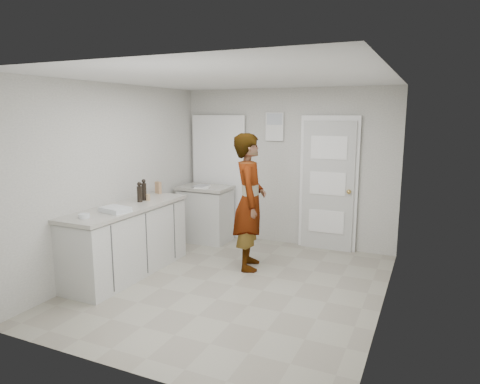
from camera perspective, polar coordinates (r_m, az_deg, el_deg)
The scene contains 12 objects.
ground at distance 5.44m, azimuth -0.87°, elevation -12.35°, with size 4.00×4.00×0.00m, color gray.
room_shell at distance 6.97m, azimuth 4.67°, elevation 1.46°, with size 4.00×4.00×4.00m.
main_counter at distance 5.88m, azimuth -14.72°, elevation -6.53°, with size 0.64×1.96×0.93m.
side_counter at distance 7.17m, azimuth -4.63°, elevation -3.15°, with size 0.84×0.61×0.93m.
person at distance 5.79m, azimuth 1.29°, elevation -1.32°, with size 0.68×0.44×1.85m, color silver.
cake_mix_box at distance 6.52m, azimuth -10.85°, elevation 0.58°, with size 0.11×0.05×0.18m, color #95674A.
spice_jar at distance 6.02m, azimuth -12.15°, elevation -0.70°, with size 0.06×0.06×0.09m, color tan.
oil_cruet_a at distance 5.93m, azimuth -13.25°, elevation -0.05°, with size 0.07×0.07×0.28m.
oil_cruet_b at distance 6.03m, azimuth -12.68°, elevation 0.24°, with size 0.07×0.07×0.30m.
baking_dish at distance 5.42m, azimuth -16.30°, elevation -2.29°, with size 0.38×0.30×0.06m.
egg_bowl at distance 5.22m, azimuth -20.08°, elevation -3.01°, with size 0.13×0.13×0.05m.
papers at distance 6.98m, azimuth -5.05°, elevation 0.68°, with size 0.23×0.30×0.01m, color white.
Camera 1 is at (2.15, -4.54, 2.10)m, focal length 32.00 mm.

